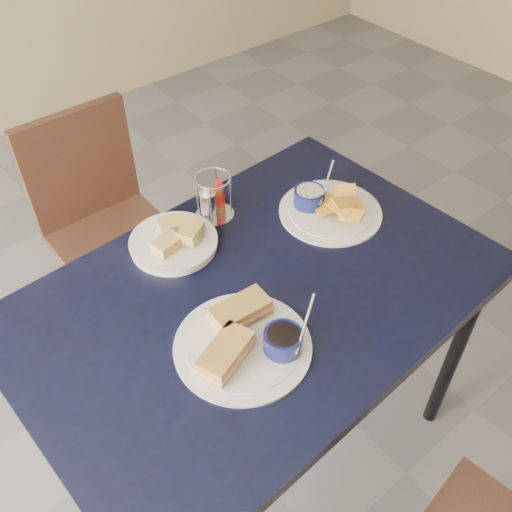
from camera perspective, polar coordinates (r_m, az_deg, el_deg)
ground at (r=2.00m, az=0.12°, el=-20.77°), size 6.00×6.00×0.00m
dining_table at (r=1.49m, az=0.07°, el=-5.10°), size 1.26×0.87×0.75m
chair_far at (r=2.14m, az=-15.31°, el=4.24°), size 0.40×0.38×0.85m
sandwich_plate at (r=1.31m, az=-1.04°, el=-8.28°), size 0.32×0.32×0.12m
plantain_plate at (r=1.66m, az=6.95°, el=4.93°), size 0.30×0.30×0.12m
bread_basket at (r=1.55m, az=-8.14°, el=1.50°), size 0.24×0.24×0.07m
condiment_caddy at (r=1.62m, az=-4.38°, el=5.58°), size 0.11×0.11×0.14m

